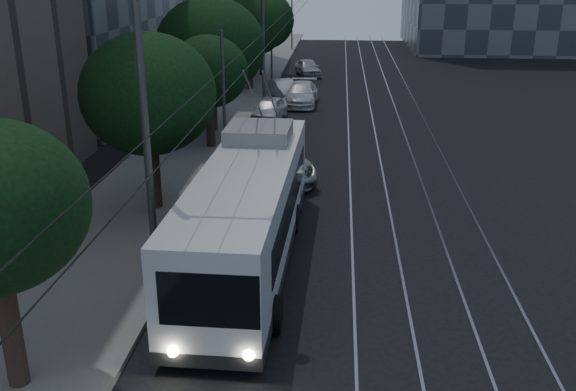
% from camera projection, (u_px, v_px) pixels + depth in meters
% --- Properties ---
extents(ground, '(120.00, 120.00, 0.00)m').
position_uv_depth(ground, '(344.00, 269.00, 19.28)').
color(ground, black).
rests_on(ground, ground).
extents(sidewalk, '(5.00, 90.00, 0.15)m').
position_uv_depth(sidewalk, '(218.00, 114.00, 38.54)').
color(sidewalk, gray).
rests_on(sidewalk, ground).
extents(tram_rails, '(4.52, 90.00, 0.02)m').
position_uv_depth(tram_rails, '(386.00, 118.00, 37.81)').
color(tram_rails, gray).
rests_on(tram_rails, ground).
extents(overhead_wires, '(2.23, 90.00, 6.00)m').
position_uv_depth(overhead_wires, '(259.00, 57.00, 37.18)').
color(overhead_wires, black).
rests_on(overhead_wires, ground).
extents(trolleybus, '(2.80, 12.21, 5.63)m').
position_uv_depth(trolleybus, '(248.00, 211.00, 19.23)').
color(trolleybus, silver).
rests_on(trolleybus, ground).
extents(pickup_silver, '(4.13, 5.98, 1.52)m').
position_uv_depth(pickup_silver, '(277.00, 161.00, 27.22)').
color(pickup_silver, gray).
rests_on(pickup_silver, ground).
extents(car_white_a, '(2.04, 4.03, 1.32)m').
position_uv_depth(car_white_a, '(269.00, 109.00, 37.16)').
color(car_white_a, silver).
rests_on(car_white_a, ground).
extents(car_white_b, '(2.09, 4.88, 1.40)m').
position_uv_depth(car_white_b, '(301.00, 94.00, 41.22)').
color(car_white_b, silver).
rests_on(car_white_b, ground).
extents(car_white_c, '(2.76, 4.02, 1.25)m').
position_uv_depth(car_white_c, '(284.00, 89.00, 43.10)').
color(car_white_c, silver).
rests_on(car_white_c, ground).
extents(car_white_d, '(2.52, 4.16, 1.33)m').
position_uv_depth(car_white_d, '(308.00, 68.00, 51.67)').
color(car_white_d, '#AFAFB3').
rests_on(car_white_d, ground).
extents(tree_1, '(4.77, 4.77, 6.50)m').
position_uv_depth(tree_1, '(148.00, 95.00, 22.40)').
color(tree_1, black).
rests_on(tree_1, ground).
extents(tree_2, '(3.82, 3.82, 5.52)m').
position_uv_depth(tree_2, '(208.00, 72.00, 30.38)').
color(tree_2, black).
rests_on(tree_2, ground).
extents(tree_3, '(5.67, 5.67, 7.11)m').
position_uv_depth(tree_3, '(211.00, 47.00, 33.22)').
color(tree_3, black).
rests_on(tree_3, ground).
extents(tree_4, '(5.29, 5.29, 7.16)m').
position_uv_depth(tree_4, '(249.00, 22.00, 44.46)').
color(tree_4, black).
rests_on(tree_4, ground).
extents(tree_5, '(5.11, 5.11, 6.69)m').
position_uv_depth(tree_5, '(262.00, 20.00, 50.22)').
color(tree_5, black).
rests_on(tree_5, ground).
extents(streetlamp_near, '(2.51, 0.44, 10.45)m').
position_uv_depth(streetlamp_near, '(157.00, 67.00, 15.82)').
color(streetlamp_near, '#515153').
rests_on(streetlamp_near, ground).
extents(streetlamp_far, '(2.22, 0.44, 9.06)m').
position_uv_depth(streetlamp_far, '(269.00, 16.00, 40.25)').
color(streetlamp_far, '#515153').
rests_on(streetlamp_far, ground).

